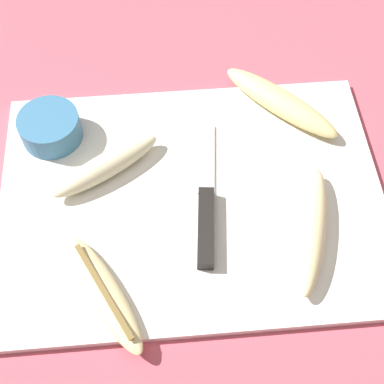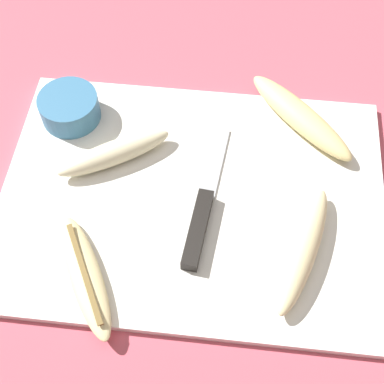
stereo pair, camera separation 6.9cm
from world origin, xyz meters
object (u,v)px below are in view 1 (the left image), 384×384
(banana_golden_short, at_px, (280,102))
(banana_bright_far, at_px, (106,166))
(knife, at_px, (206,215))
(banana_soft_right, at_px, (311,229))
(banana_ripe_center, at_px, (104,293))
(prep_bowl, at_px, (50,128))

(banana_golden_short, bearing_deg, banana_bright_far, -160.10)
(knife, relative_size, banana_bright_far, 1.43)
(banana_bright_far, relative_size, banana_soft_right, 0.85)
(banana_golden_short, relative_size, banana_ripe_center, 0.99)
(knife, xyz_separation_m, prep_bowl, (-0.20, 0.15, 0.01))
(banana_bright_far, height_order, banana_ripe_center, banana_bright_far)
(prep_bowl, bearing_deg, banana_golden_short, 3.95)
(knife, bearing_deg, banana_golden_short, 60.38)
(banana_golden_short, distance_m, banana_ripe_center, 0.36)
(knife, distance_m, banana_bright_far, 0.15)
(banana_bright_far, bearing_deg, banana_golden_short, 19.90)
(banana_soft_right, bearing_deg, banana_golden_short, 90.95)
(knife, bearing_deg, banana_soft_right, -8.88)
(banana_soft_right, xyz_separation_m, prep_bowl, (-0.33, 0.18, 0.00))
(banana_ripe_center, relative_size, prep_bowl, 1.99)
(banana_bright_far, xyz_separation_m, prep_bowl, (-0.08, 0.07, 0.00))
(knife, bearing_deg, prep_bowl, 149.63)
(banana_golden_short, distance_m, prep_bowl, 0.32)
(banana_soft_right, relative_size, prep_bowl, 2.18)
(banana_bright_far, relative_size, banana_ripe_center, 0.93)
(banana_bright_far, distance_m, banana_golden_short, 0.26)
(banana_golden_short, distance_m, banana_soft_right, 0.20)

